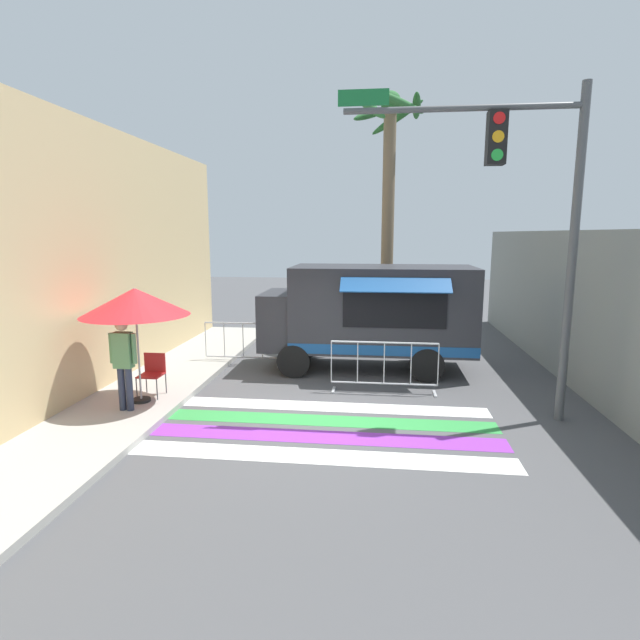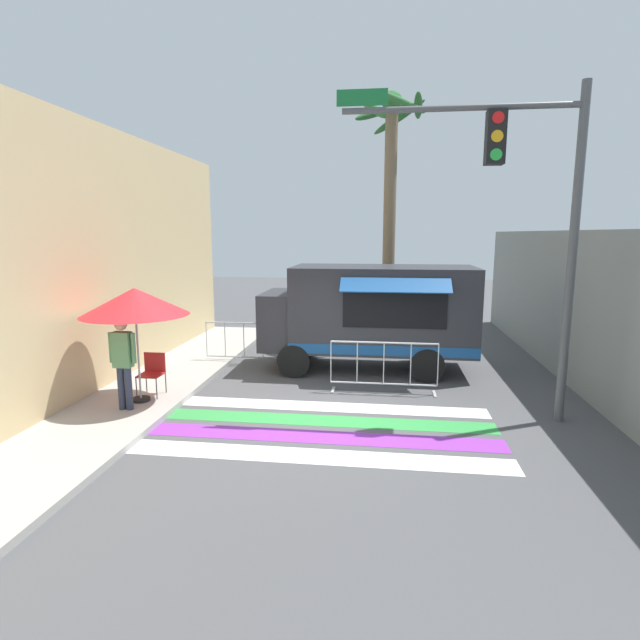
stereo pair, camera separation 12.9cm
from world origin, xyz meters
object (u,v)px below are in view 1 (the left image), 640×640
(traffic_signal_pole, at_px, (528,197))
(patio_umbrella, at_px, (135,302))
(vendor_person, at_px, (123,358))
(barricade_front, at_px, (384,367))
(food_truck, at_px, (366,311))
(folding_chair, at_px, (153,370))
(palm_tree, at_px, (389,181))
(barricade_side, at_px, (243,344))

(traffic_signal_pole, height_order, patio_umbrella, traffic_signal_pole)
(vendor_person, relative_size, barricade_front, 0.76)
(food_truck, xyz_separation_m, folding_chair, (-4.32, -2.96, -0.87))
(barricade_front, bearing_deg, food_truck, 103.41)
(folding_chair, bearing_deg, palm_tree, 57.80)
(barricade_side, height_order, palm_tree, palm_tree)
(folding_chair, relative_size, barricade_side, 0.42)
(traffic_signal_pole, distance_m, barricade_side, 7.73)
(traffic_signal_pole, relative_size, folding_chair, 6.91)
(food_truck, height_order, palm_tree, palm_tree)
(patio_umbrella, height_order, folding_chair, patio_umbrella)
(folding_chair, distance_m, barricade_front, 4.89)
(traffic_signal_pole, bearing_deg, folding_chair, 178.50)
(vendor_person, relative_size, palm_tree, 0.24)
(patio_umbrella, relative_size, vendor_person, 1.29)
(food_truck, distance_m, folding_chair, 5.31)
(vendor_person, height_order, palm_tree, palm_tree)
(traffic_signal_pole, distance_m, folding_chair, 7.96)
(folding_chair, bearing_deg, traffic_signal_pole, 5.42)
(vendor_person, bearing_deg, barricade_front, 10.19)
(food_truck, bearing_deg, palm_tree, 79.67)
(food_truck, distance_m, barricade_side, 3.36)
(barricade_front, relative_size, barricade_side, 1.12)
(patio_umbrella, bearing_deg, barricade_side, 71.63)
(food_truck, relative_size, patio_umbrella, 2.31)
(traffic_signal_pole, bearing_deg, vendor_person, -174.08)
(food_truck, bearing_deg, barricade_front, -76.59)
(food_truck, distance_m, palm_tree, 4.63)
(vendor_person, height_order, barricade_front, vendor_person)
(patio_umbrella, xyz_separation_m, folding_chair, (0.06, 0.44, -1.49))
(patio_umbrella, height_order, palm_tree, palm_tree)
(patio_umbrella, distance_m, palm_tree, 8.59)
(food_truck, xyz_separation_m, traffic_signal_pole, (2.87, -3.15, 2.56))
(barricade_front, bearing_deg, folding_chair, -167.42)
(folding_chair, bearing_deg, vendor_person, -89.36)
(folding_chair, relative_size, vendor_person, 0.49)
(food_truck, bearing_deg, traffic_signal_pole, -47.73)
(food_truck, height_order, barricade_front, food_truck)
(barricade_side, bearing_deg, folding_chair, -109.86)
(barricade_front, distance_m, palm_tree, 6.60)
(vendor_person, bearing_deg, barricade_side, 61.02)
(patio_umbrella, xyz_separation_m, palm_tree, (4.93, 6.43, 2.85))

